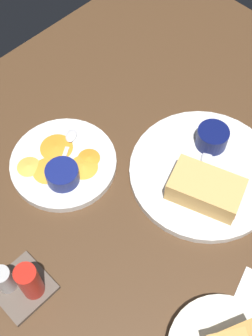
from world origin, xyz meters
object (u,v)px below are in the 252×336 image
object	(u,v)px
plate_sandwich_main	(204,172)
ramekin_dark_sauce	(212,137)
plate_chips_companion	(64,163)
sandwich_half_near	(205,189)
spoon_by_dark_ramekin	(205,163)
ramekin_light_gravy	(62,174)
spoon_by_gravy_ramekin	(69,141)
condiment_caddy	(22,283)

from	to	relation	value
plate_sandwich_main	ramekin_dark_sauce	bearing A→B (deg)	-61.05
ramekin_dark_sauce	plate_chips_companion	xyz separation A→B (cm)	(17.74, 23.54, -2.97)
sandwich_half_near	spoon_by_dark_ramekin	bearing A→B (deg)	-52.66
ramekin_light_gravy	spoon_by_gravy_ramekin	xyz separation A→B (cm)	(5.59, -6.46, -1.39)
plate_sandwich_main	condiment_caddy	size ratio (longest dim) A/B	3.05
ramekin_dark_sauce	condiment_caddy	xyz separation A→B (cm)	(3.66, 44.36, -0.36)
plate_sandwich_main	spoon_by_gravy_ramekin	xyz separation A→B (cm)	(23.35, 13.99, 1.16)
ramekin_dark_sauce	spoon_by_dark_ramekin	distance (cm)	5.49
sandwich_half_near	condiment_caddy	world-z (taller)	condiment_caddy
ramekin_dark_sauce	spoon_by_gravy_ramekin	bearing A→B (deg)	44.26
plate_sandwich_main	condiment_caddy	bearing A→B (deg)	80.00
ramekin_dark_sauce	ramekin_light_gravy	world-z (taller)	ramekin_dark_sauce
plate_sandwich_main	ramekin_dark_sauce	size ratio (longest dim) A/B	4.64
ramekin_dark_sauce	spoon_by_gravy_ramekin	size ratio (longest dim) A/B	0.69
plate_chips_companion	plate_sandwich_main	bearing A→B (deg)	-139.51
condiment_caddy	spoon_by_dark_ramekin	bearing A→B (deg)	-98.65
plate_sandwich_main	sandwich_half_near	xyz separation A→B (cm)	(-3.38, 4.34, 3.20)
plate_chips_companion	spoon_by_gravy_ramekin	distance (cm)	4.72
sandwich_half_near	spoon_by_gravy_ramekin	distance (cm)	28.50
ramekin_light_gravy	condiment_caddy	world-z (taller)	condiment_caddy
sandwich_half_near	spoon_by_dark_ramekin	xyz separation A→B (cm)	(4.15, -5.44, -2.04)
spoon_by_dark_ramekin	ramekin_light_gravy	xyz separation A→B (cm)	(17.00, 21.55, 1.39)
sandwich_half_near	ramekin_dark_sauce	distance (cm)	11.98
spoon_by_dark_ramekin	sandwich_half_near	bearing A→B (deg)	127.34
ramekin_dark_sauce	plate_chips_companion	bearing A→B (deg)	53.00
plate_sandwich_main	condiment_caddy	distance (cm)	39.34
ramekin_light_gravy	spoon_by_dark_ramekin	bearing A→B (deg)	-128.27
plate_sandwich_main	ramekin_light_gravy	distance (cm)	27.21
ramekin_light_gravy	sandwich_half_near	bearing A→B (deg)	-142.71
ramekin_dark_sauce	ramekin_light_gravy	bearing A→B (deg)	60.80
spoon_by_dark_ramekin	ramekin_dark_sauce	bearing A→B (deg)	-62.58
plate_chips_companion	spoon_by_dark_ramekin	bearing A→B (deg)	-136.74
ramekin_dark_sauce	condiment_caddy	bearing A→B (deg)	85.28
sandwich_half_near	plate_chips_companion	distance (cm)	27.96
spoon_by_gravy_ramekin	condiment_caddy	xyz separation A→B (cm)	(-16.54, 24.68, 1.44)
sandwich_half_near	spoon_by_gravy_ramekin	xyz separation A→B (cm)	(26.74, 9.65, -2.04)
spoon_by_gravy_ramekin	condiment_caddy	bearing A→B (deg)	123.83
plate_sandwich_main	sandwich_half_near	size ratio (longest dim) A/B	1.95
sandwich_half_near	plate_chips_companion	xyz separation A→B (cm)	(24.28, 13.50, -3.20)
sandwich_half_near	spoon_by_gravy_ramekin	bearing A→B (deg)	19.84
plate_sandwich_main	spoon_by_dark_ramekin	distance (cm)	1.78
spoon_by_dark_ramekin	condiment_caddy	bearing A→B (deg)	81.35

